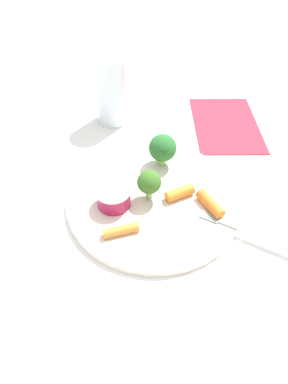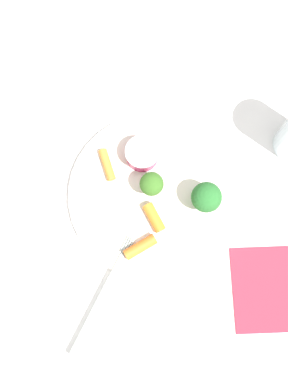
# 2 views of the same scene
# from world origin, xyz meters

# --- Properties ---
(ground_plane) EXTENTS (2.40, 2.40, 0.00)m
(ground_plane) POSITION_xyz_m (0.00, 0.00, 0.00)
(ground_plane) COLOR white
(plate) EXTENTS (0.26, 0.26, 0.01)m
(plate) POSITION_xyz_m (0.00, 0.00, 0.01)
(plate) COLOR silver
(plate) RESTS_ON ground_plane
(sauce_cup) EXTENTS (0.05, 0.05, 0.03)m
(sauce_cup) POSITION_xyz_m (0.03, -0.05, 0.03)
(sauce_cup) COLOR #9A1A46
(sauce_cup) RESTS_ON plate
(broccoli_floret_0) EXTENTS (0.05, 0.05, 0.06)m
(broccoli_floret_0) POSITION_xyz_m (-0.08, -0.01, 0.04)
(broccoli_floret_0) COLOR #88C261
(broccoli_floret_0) RESTS_ON plate
(broccoli_floret_1) EXTENTS (0.04, 0.04, 0.05)m
(broccoli_floret_1) POSITION_xyz_m (0.01, -0.01, 0.04)
(broccoli_floret_1) COLOR #86BA64
(broccoli_floret_1) RESTS_ON plate
(carrot_stick_0) EXTENTS (0.04, 0.04, 0.02)m
(carrot_stick_0) POSITION_xyz_m (-0.01, 0.04, 0.02)
(carrot_stick_0) COLOR orange
(carrot_stick_0) RESTS_ON plate
(carrot_stick_1) EXTENTS (0.04, 0.05, 0.01)m
(carrot_stick_1) POSITION_xyz_m (0.08, -0.02, 0.02)
(carrot_stick_1) COLOR orange
(carrot_stick_1) RESTS_ON plate
(carrot_stick_2) EXTENTS (0.05, 0.05, 0.02)m
(carrot_stick_2) POSITION_xyz_m (0.00, 0.09, 0.02)
(carrot_stick_2) COLOR orange
(carrot_stick_2) RESTS_ON plate
(fork) EXTENTS (0.05, 0.19, 0.00)m
(fork) POSITION_xyz_m (0.04, 0.16, 0.01)
(fork) COLOR #AAB9B1
(fork) RESTS_ON plate
(drinking_glass) EXTENTS (0.07, 0.07, 0.13)m
(drinking_glass) POSITION_xyz_m (-0.20, -0.14, 0.06)
(drinking_glass) COLOR silver
(drinking_glass) RESTS_ON ground_plane
(napkin) EXTENTS (0.22, 0.17, 0.00)m
(napkin) POSITION_xyz_m (-0.24, 0.08, 0.00)
(napkin) COLOR #B32A3B
(napkin) RESTS_ON ground_plane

